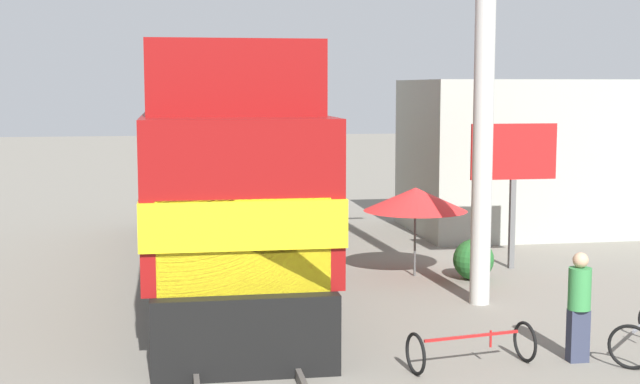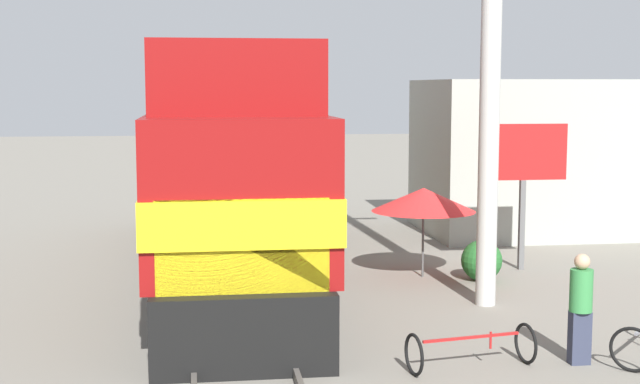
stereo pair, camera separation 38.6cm
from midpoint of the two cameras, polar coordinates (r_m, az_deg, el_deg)
ground_plane at (r=16.68m, az=-4.86°, el=-7.58°), size 120.00×120.00×0.00m
rail_near at (r=16.64m, az=-7.35°, el=-7.38°), size 0.08×43.95×0.15m
rail_far at (r=16.71m, az=-2.39°, el=-7.27°), size 0.08×43.95×0.15m
locomotive at (r=19.21m, az=-5.38°, el=0.47°), size 2.96×14.76×4.85m
utility_pole at (r=16.94m, az=11.56°, el=10.33°), size 1.80×0.38×10.30m
vendor_umbrella at (r=19.37m, az=7.21°, el=-0.49°), size 2.25×2.25×1.95m
billboard_sign at (r=20.49m, az=13.41°, el=1.92°), size 2.01×0.12×3.30m
shrub_cluster at (r=19.38m, az=10.87°, el=-4.33°), size 0.88×0.88×0.88m
person_bystander at (r=13.93m, az=17.11°, el=-6.91°), size 0.34×0.34×1.67m
bicycle_spare at (r=13.44m, az=10.48°, el=-9.80°), size 1.95×0.94×0.62m
building_block_distant at (r=26.28m, az=15.07°, el=2.24°), size 7.31×4.56×4.31m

